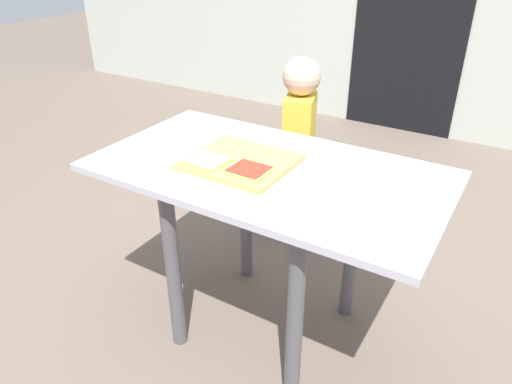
{
  "coord_description": "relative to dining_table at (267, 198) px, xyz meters",
  "views": [
    {
      "loc": [
        0.77,
        -1.35,
        1.52
      ],
      "look_at": [
        -0.05,
        0.0,
        0.65
      ],
      "focal_mm": 33.45,
      "sensor_mm": 36.0,
      "label": 1
    }
  ],
  "objects": [
    {
      "name": "ground_plane",
      "position": [
        0.0,
        0.0,
        -0.64
      ],
      "size": [
        16.0,
        16.0,
        0.0
      ],
      "primitive_type": "plane",
      "color": "brown"
    },
    {
      "name": "pizza_slice_near_left",
      "position": [
        -0.19,
        -0.11,
        0.15
      ],
      "size": [
        0.15,
        0.13,
        0.01
      ],
      "color": "tan",
      "rests_on": "cutting_board"
    },
    {
      "name": "child_left",
      "position": [
        -0.23,
        0.73,
        -0.06
      ],
      "size": [
        0.21,
        0.27,
        0.99
      ],
      "color": "navy",
      "rests_on": "ground"
    },
    {
      "name": "cutting_board",
      "position": [
        -0.1,
        -0.03,
        0.13
      ],
      "size": [
        0.37,
        0.33,
        0.02
      ],
      "primitive_type": "cube",
      "color": "tan",
      "rests_on": "dining_table"
    },
    {
      "name": "house_door",
      "position": [
        -0.23,
        2.65,
        0.36
      ],
      "size": [
        0.9,
        0.02,
        2.0
      ],
      "primitive_type": "cube",
      "color": "black",
      "rests_on": "ground"
    },
    {
      "name": "pizza_slice_near_right",
      "position": [
        -0.02,
        -0.1,
        0.15
      ],
      "size": [
        0.14,
        0.13,
        0.01
      ],
      "color": "tan",
      "rests_on": "cutting_board"
    },
    {
      "name": "plate_white_right",
      "position": [
        0.4,
        0.12,
        0.13
      ],
      "size": [
        0.22,
        0.22,
        0.01
      ],
      "primitive_type": "cylinder",
      "color": "white",
      "rests_on": "dining_table"
    },
    {
      "name": "dining_table",
      "position": [
        0.0,
        0.0,
        0.0
      ],
      "size": [
        1.28,
        0.7,
        0.77
      ],
      "color": "#AAA8B5",
      "rests_on": "ground"
    },
    {
      "name": "plate_white_left",
      "position": [
        -0.26,
        0.0,
        0.13
      ],
      "size": [
        0.22,
        0.22,
        0.01
      ],
      "primitive_type": "cylinder",
      "color": "white",
      "rests_on": "dining_table"
    }
  ]
}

